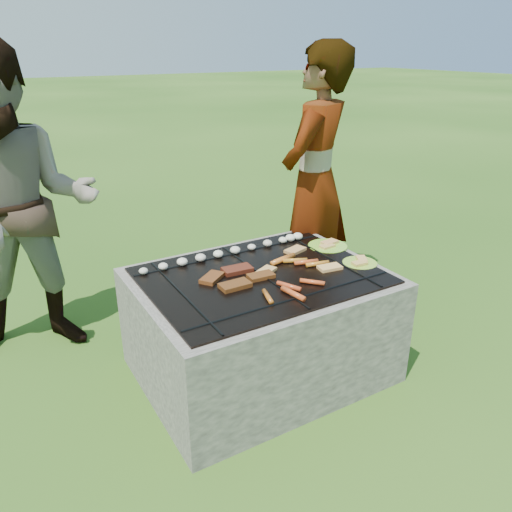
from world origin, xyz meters
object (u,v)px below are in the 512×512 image
at_px(bystander, 21,210).
at_px(fire_pit, 261,328).
at_px(cook, 315,183).
at_px(plate_near, 360,263).
at_px(plate_far, 328,246).

bearing_deg(bystander, fire_pit, -28.82).
xyz_separation_m(fire_pit, cook, (0.75, 0.55, 0.60)).
bearing_deg(plate_near, fire_pit, 165.20).
xyz_separation_m(cook, bystander, (-1.78, 0.35, 0.00)).
height_order(plate_far, plate_near, plate_far).
relative_size(fire_pit, bystander, 0.73).
xyz_separation_m(fire_pit, plate_near, (0.56, -0.15, 0.33)).
distance_m(plate_far, plate_near, 0.29).
bearing_deg(fire_pit, plate_far, 14.23).
xyz_separation_m(plate_far, bystander, (-1.58, 0.76, 0.28)).
relative_size(plate_near, bystander, 0.13).
height_order(fire_pit, cook, cook).
bearing_deg(plate_near, plate_far, 89.85).
distance_m(fire_pit, bystander, 1.49).
xyz_separation_m(fire_pit, plate_far, (0.56, 0.14, 0.33)).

